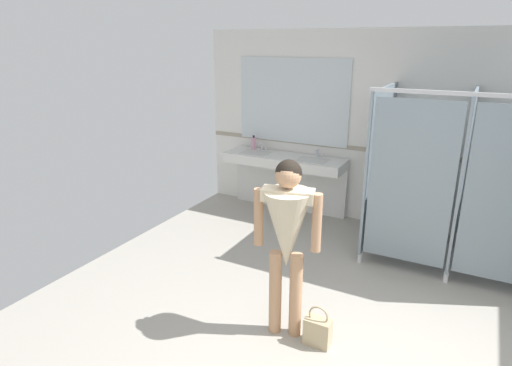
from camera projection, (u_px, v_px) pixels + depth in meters
name	position (u px, v px, depth m)	size (l,w,h in m)	color
wall_back	(431.00, 135.00, 5.54)	(6.54, 0.12, 2.64)	silver
wall_back_tile_band	(428.00, 156.00, 5.57)	(6.54, 0.01, 0.06)	#9E937F
vanity_counter	(286.00, 171.00, 6.39)	(1.80, 0.53, 1.00)	silver
mirror_panel	(293.00, 101.00, 6.23)	(1.70, 0.02, 1.22)	silver
bathroom_stalls	(462.00, 179.00, 4.64)	(1.93, 1.31, 2.02)	gray
person_standing	(287.00, 230.00, 3.52)	(0.55, 0.48, 1.59)	tan
handbag	(318.00, 331.00, 3.64)	(0.22, 0.13, 0.37)	tan
soap_dispenser	(254.00, 143.00, 6.60)	(0.07, 0.07, 0.22)	#D899B2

